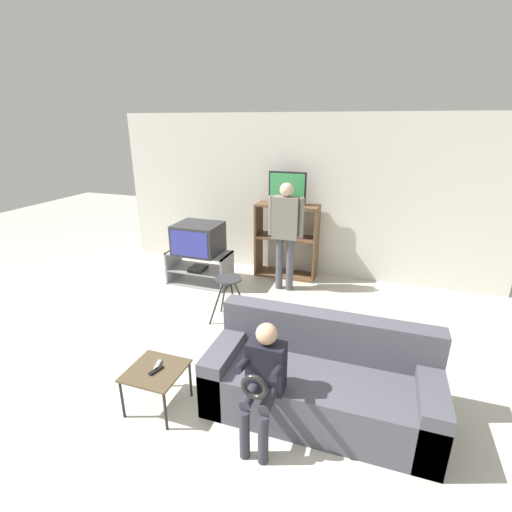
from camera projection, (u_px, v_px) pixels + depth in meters
ground_plane at (178, 463)px, 2.85m from camera, size 18.00×18.00×0.00m
wall_back at (301, 197)px, 6.06m from camera, size 6.40×0.06×2.60m
tv_stand at (200, 268)px, 5.94m from camera, size 0.99×0.50×0.52m
television_main at (198, 238)px, 5.75m from camera, size 0.68×0.61×0.47m
media_shelf at (286, 240)px, 6.10m from camera, size 1.01×0.40×1.22m
television_flat at (287, 189)px, 5.79m from camera, size 0.60×0.20×0.52m
folding_stool at (229, 286)px, 4.72m from camera, size 0.43×0.38×0.61m
snack_table at (156, 374)px, 3.29m from camera, size 0.48×0.48×0.40m
remote_control_black at (156, 370)px, 3.25m from camera, size 0.08×0.15×0.02m
remote_control_white at (158, 365)px, 3.32m from camera, size 0.07×0.15×0.02m
couch at (320, 382)px, 3.28m from camera, size 1.97×0.80×0.84m
person_standing_adult at (286, 227)px, 5.46m from camera, size 0.53×0.20×1.65m
person_seated_child at (263, 376)px, 2.87m from camera, size 0.33×0.43×1.03m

